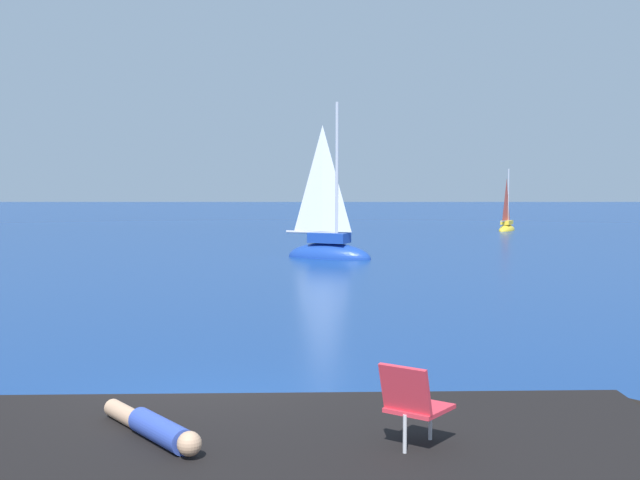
% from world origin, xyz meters
% --- Properties ---
extents(ground_plane, '(160.00, 160.00, 0.00)m').
position_xyz_m(ground_plane, '(0.00, 0.00, 0.00)').
color(ground_plane, navy).
extents(boulder_seaward, '(1.97, 1.88, 1.15)m').
position_xyz_m(boulder_seaward, '(1.27, -1.31, 0.00)').
color(boulder_seaward, black).
rests_on(boulder_seaward, ground).
extents(boulder_inland, '(1.94, 1.69, 1.16)m').
position_xyz_m(boulder_inland, '(4.59, -1.11, 0.00)').
color(boulder_inland, black).
rests_on(boulder_inland, ground).
extents(sailboat_near, '(3.53, 2.41, 6.38)m').
position_xyz_m(sailboat_near, '(1.88, 20.72, 0.35)').
color(sailboat_near, '#193D99').
rests_on(sailboat_near, ground).
extents(sailboat_far, '(1.55, 2.04, 3.74)m').
position_xyz_m(sailboat_far, '(11.85, 35.50, 0.20)').
color(sailboat_far, yellow).
rests_on(sailboat_far, ground).
extents(person_sunbather, '(1.18, 1.48, 0.25)m').
position_xyz_m(person_sunbather, '(0.00, -3.11, 0.84)').
color(person_sunbather, '#334CB2').
rests_on(person_sunbather, shore_ledge).
extents(beach_chair, '(0.74, 0.76, 0.80)m').
position_xyz_m(beach_chair, '(2.40, -3.37, 1.16)').
color(beach_chair, '#E03342').
rests_on(beach_chair, shore_ledge).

